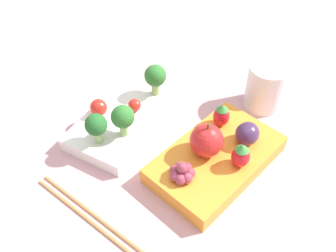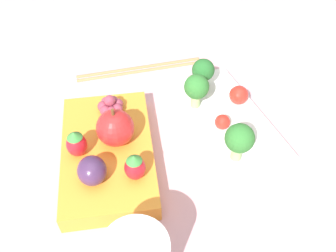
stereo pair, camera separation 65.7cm
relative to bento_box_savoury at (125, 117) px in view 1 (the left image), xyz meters
The scene contains 15 objects.
ground_plane 0.08m from the bento_box_savoury, 84.65° to the right, with size 4.00×4.00×0.00m, color #C6939E.
bento_box_savoury is the anchor object (origin of this frame).
bento_box_fruit 0.17m from the bento_box_savoury, 84.62° to the right, with size 0.21×0.14×0.03m.
broccoli_floret_0 0.08m from the bento_box_savoury, ahead, with size 0.04×0.04×0.06m.
broccoli_floret_1 0.07m from the bento_box_savoury, 136.94° to the right, with size 0.04×0.04×0.05m.
broccoli_floret_2 0.08m from the bento_box_savoury, behind, with size 0.03×0.03×0.05m.
cherry_tomato_0 0.05m from the bento_box_savoury, 132.09° to the left, with size 0.03×0.03×0.03m.
cherry_tomato_1 0.03m from the bento_box_savoury, 32.17° to the right, with size 0.02×0.02×0.02m.
apple 0.16m from the bento_box_savoury, 87.50° to the right, with size 0.05×0.05×0.06m.
strawberry_0 0.16m from the bento_box_savoury, 63.54° to the right, with size 0.03×0.03×0.04m.
strawberry_1 0.21m from the bento_box_savoury, 85.17° to the right, with size 0.03×0.03×0.04m.
plum 0.20m from the bento_box_savoury, 72.00° to the right, with size 0.04×0.03×0.03m.
grape_cluster 0.16m from the bento_box_savoury, 107.99° to the right, with size 0.04×0.04×0.03m.
drinking_cup 0.24m from the bento_box_savoury, 41.06° to the right, with size 0.07×0.07×0.08m.
chopsticks_pair 0.19m from the bento_box_savoury, 150.59° to the right, with size 0.02×0.21×0.01m.
Camera 1 is at (-0.31, -0.25, 0.44)m, focal length 40.00 mm.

